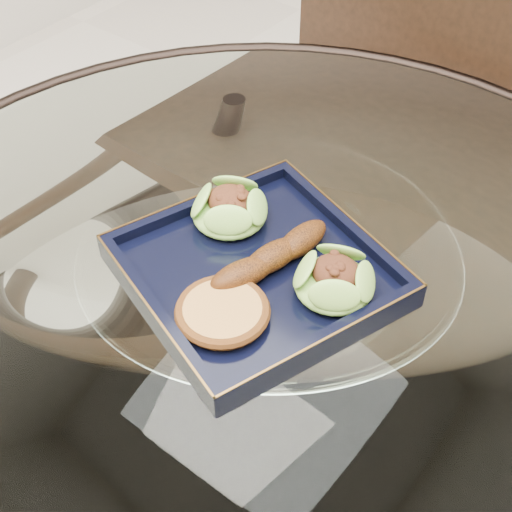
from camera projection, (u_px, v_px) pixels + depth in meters
The scene contains 7 objects.
dining_table at pixel (267, 366), 0.94m from camera, with size 1.13×1.13×0.77m.
dining_chair at pixel (357, 149), 1.29m from camera, with size 0.47×0.47×1.07m.
navy_plate at pixel (256, 275), 0.82m from camera, with size 0.27×0.27×0.02m, color black.
lettuce_wrap_left at pixel (229, 210), 0.86m from camera, with size 0.09×0.09×0.03m, color #529B2D.
lettuce_wrap_right at pixel (334, 282), 0.78m from camera, with size 0.09×0.09×0.03m, color olive.
roasted_plantain at pixel (273, 257), 0.80m from camera, with size 0.16×0.03×0.03m, color #552709.
crumb_patty at pixel (223, 313), 0.75m from camera, with size 0.09×0.09×0.02m, color #C38341.
Camera 1 is at (0.34, -0.46, 1.36)m, focal length 50.00 mm.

